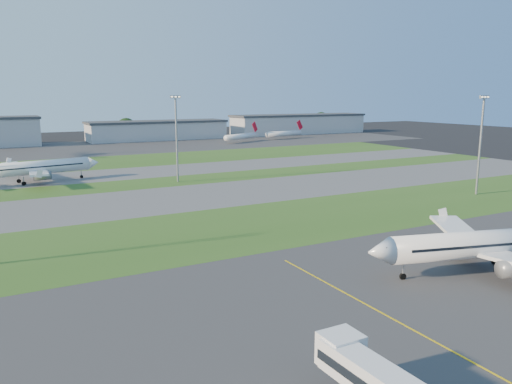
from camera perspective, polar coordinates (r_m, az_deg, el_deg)
ground at (r=55.25m, az=15.94°, el=-17.25°), size 700.00×700.00×0.00m
apron_near at (r=55.25m, az=15.94°, el=-17.25°), size 300.00×70.00×0.01m
grass_strip_a at (r=96.50m, az=-6.11°, el=-4.57°), size 300.00×34.00×0.01m
taxiway_a at (r=126.84m, az=-11.80°, el=-0.98°), size 300.00×32.00×0.01m
grass_strip_b at (r=150.58m, az=-14.55°, el=0.77°), size 300.00×18.00×0.01m
taxiway_b at (r=171.76m, az=-16.34°, el=1.90°), size 300.00×26.00×0.01m
grass_strip_c at (r=203.86m, az=-18.32°, el=3.15°), size 300.00×40.00×0.01m
apron_far at (r=262.80m, az=-20.68°, el=4.64°), size 400.00×80.00×0.01m
yellow_line at (r=58.54m, az=19.59°, el=-15.80°), size 0.25×60.00×0.02m
airliner_parked at (r=81.33m, az=25.25°, el=-5.41°), size 38.19×32.07×12.19m
airliner_taxiing at (r=162.92m, az=-24.19°, el=2.48°), size 40.10×33.71×12.61m
mini_jet_near at (r=280.95m, az=-1.72°, el=6.37°), size 26.72×13.73×9.48m
mini_jet_far at (r=302.91m, az=3.22°, el=6.69°), size 28.48×7.45×9.48m
light_mast_centre at (r=151.10m, az=-9.08°, el=6.68°), size 3.20×0.70×25.80m
light_mast_east at (r=142.50m, az=24.30°, el=5.60°), size 3.20×0.70×25.80m
hangar_east at (r=303.52m, az=-11.18°, el=6.96°), size 81.60×23.00×11.20m
hangar_far_east at (r=346.52m, az=4.94°, el=7.76°), size 96.90×23.00×13.20m
tree_mid_west at (r=301.22m, az=-25.64°, el=6.10°), size 9.90×9.90×10.80m
tree_mid_east at (r=312.89m, az=-14.60°, el=7.14°), size 11.55×11.55×12.60m
tree_east at (r=337.02m, az=-1.95°, el=7.62°), size 10.45×10.45×11.40m
tree_far_east at (r=376.63m, az=7.45°, el=8.09°), size 12.65×12.65×13.80m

